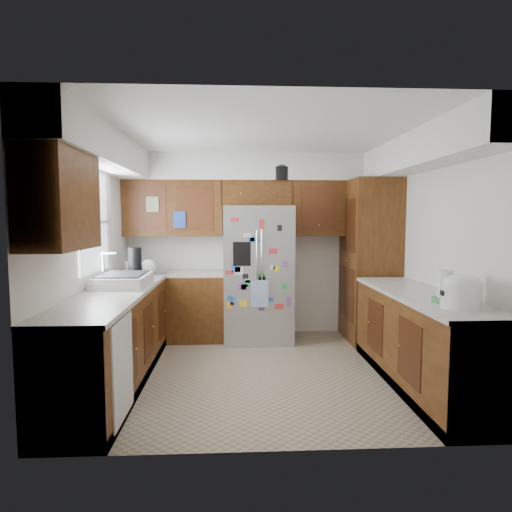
# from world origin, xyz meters

# --- Properties ---
(floor) EXTENTS (3.60, 3.60, 0.00)m
(floor) POSITION_xyz_m (0.00, 0.00, 0.00)
(floor) COLOR tan
(floor) RESTS_ON ground
(room_shell) EXTENTS (3.64, 3.24, 2.52)m
(room_shell) POSITION_xyz_m (-0.11, 0.36, 1.82)
(room_shell) COLOR silver
(room_shell) RESTS_ON ground
(left_counter_run) EXTENTS (1.36, 3.20, 0.92)m
(left_counter_run) POSITION_xyz_m (-1.36, 0.03, 0.43)
(left_counter_run) COLOR #411F0C
(left_counter_run) RESTS_ON ground
(right_counter_run) EXTENTS (0.63, 2.25, 0.92)m
(right_counter_run) POSITION_xyz_m (1.50, -0.47, 0.42)
(right_counter_run) COLOR #411F0C
(right_counter_run) RESTS_ON ground
(pantry) EXTENTS (0.60, 0.90, 2.15)m
(pantry) POSITION_xyz_m (1.50, 1.15, 1.07)
(pantry) COLOR #411F0C
(pantry) RESTS_ON ground
(fridge) EXTENTS (0.90, 0.79, 1.80)m
(fridge) POSITION_xyz_m (-0.00, 1.20, 0.90)
(fridge) COLOR #A2A3A8
(fridge) RESTS_ON ground
(bridge_cabinet) EXTENTS (0.96, 0.34, 0.35)m
(bridge_cabinet) POSITION_xyz_m (0.00, 1.43, 1.98)
(bridge_cabinet) COLOR #411F0C
(bridge_cabinet) RESTS_ON fridge
(fridge_top_items) EXTENTS (0.84, 0.36, 0.27)m
(fridge_top_items) POSITION_xyz_m (0.09, 1.38, 2.28)
(fridge_top_items) COLOR #1142AD
(fridge_top_items) RESTS_ON bridge_cabinet
(sink_assembly) EXTENTS (0.52, 0.70, 0.37)m
(sink_assembly) POSITION_xyz_m (-1.50, 0.10, 0.99)
(sink_assembly) COLOR silver
(sink_assembly) RESTS_ON left_counter_run
(left_counter_clutter) EXTENTS (0.34, 0.83, 0.38)m
(left_counter_clutter) POSITION_xyz_m (-1.48, 0.82, 1.05)
(left_counter_clutter) COLOR black
(left_counter_clutter) RESTS_ON left_counter_run
(rice_cooker) EXTENTS (0.32, 0.31, 0.27)m
(rice_cooker) POSITION_xyz_m (1.50, -1.17, 1.06)
(rice_cooker) COLOR white
(rice_cooker) RESTS_ON right_counter_run
(paper_towel) EXTENTS (0.12, 0.12, 0.28)m
(paper_towel) POSITION_xyz_m (1.47, -0.96, 1.06)
(paper_towel) COLOR white
(paper_towel) RESTS_ON right_counter_run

